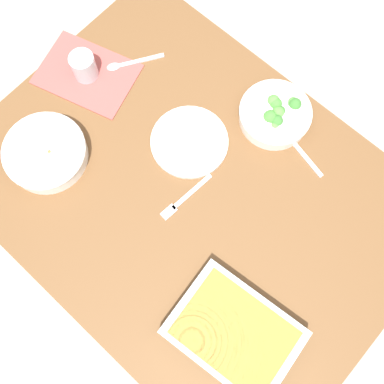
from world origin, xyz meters
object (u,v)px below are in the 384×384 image
at_px(fork_on_table, 183,199).
at_px(spoon_by_broccoli, 296,146).
at_px(drink_cup, 84,67).
at_px(spoon_spare, 127,64).
at_px(stew_bowl, 46,153).
at_px(spoon_by_stew, 56,143).
at_px(baking_dish, 234,333).
at_px(side_plate, 189,142).
at_px(broccoli_bowl, 275,114).

bearing_deg(fork_on_table, spoon_by_broccoli, 68.62).
height_order(drink_cup, spoon_spare, drink_cup).
distance_m(stew_bowl, fork_on_table, 0.40).
height_order(stew_bowl, drink_cup, drink_cup).
bearing_deg(stew_bowl, spoon_by_stew, 107.86).
relative_size(stew_bowl, drink_cup, 2.70).
relative_size(baking_dish, fork_on_table, 1.80).
xyz_separation_m(side_plate, fork_on_table, (0.10, -0.14, -0.00)).
bearing_deg(broccoli_bowl, spoon_spare, -160.59).
height_order(side_plate, spoon_by_stew, side_plate).
bearing_deg(drink_cup, spoon_spare, 57.89).
xyz_separation_m(broccoli_bowl, spoon_by_broccoli, (0.10, -0.02, -0.03)).
bearing_deg(side_plate, broccoli_bowl, 59.14).
bearing_deg(spoon_by_broccoli, broccoli_bowl, 166.75).
relative_size(baking_dish, spoon_spare, 2.02).
height_order(spoon_by_stew, fork_on_table, spoon_by_stew).
xyz_separation_m(broccoli_bowl, baking_dish, (0.30, -0.53, 0.00)).
bearing_deg(broccoli_bowl, drink_cup, -152.79).
xyz_separation_m(side_plate, spoon_by_stew, (-0.28, -0.26, -0.00)).
bearing_deg(spoon_by_stew, side_plate, 42.83).
bearing_deg(stew_bowl, side_plate, 48.48).
relative_size(baking_dish, drink_cup, 3.77).
height_order(broccoli_bowl, baking_dish, broccoli_bowl).
distance_m(drink_cup, side_plate, 0.38).
height_order(stew_bowl, spoon_spare, stew_bowl).
xyz_separation_m(broccoli_bowl, side_plate, (-0.13, -0.22, -0.03)).
bearing_deg(baking_dish, stew_bowl, 178.95).
bearing_deg(spoon_spare, stew_bowl, -82.92).
bearing_deg(fork_on_table, spoon_by_stew, -162.40).
bearing_deg(stew_bowl, spoon_by_broccoli, 44.87).
distance_m(baking_dish, spoon_by_broccoli, 0.54).
bearing_deg(stew_bowl, fork_on_table, 23.83).
xyz_separation_m(stew_bowl, broccoli_bowl, (0.39, 0.51, -0.00)).
bearing_deg(drink_cup, baking_dish, -18.50).
bearing_deg(stew_bowl, broccoli_bowl, 52.63).
xyz_separation_m(stew_bowl, spoon_by_stew, (-0.01, 0.04, -0.03)).
xyz_separation_m(baking_dish, fork_on_table, (-0.33, 0.17, -0.03)).
height_order(spoon_by_broccoli, fork_on_table, spoon_by_broccoli).
bearing_deg(spoon_by_stew, drink_cup, 114.33).
relative_size(broccoli_bowl, baking_dish, 0.64).
distance_m(side_plate, spoon_by_stew, 0.38).
bearing_deg(spoon_spare, spoon_by_stew, -84.36).
distance_m(stew_bowl, spoon_by_stew, 0.05).
xyz_separation_m(stew_bowl, spoon_by_broccoli, (0.49, 0.49, -0.03)).
relative_size(stew_bowl, spoon_by_stew, 1.33).
relative_size(broccoli_bowl, side_plate, 0.93).
bearing_deg(spoon_by_stew, spoon_spare, 95.64).
height_order(broccoli_bowl, spoon_by_broccoli, broccoli_bowl).
relative_size(baking_dish, side_plate, 1.45).
relative_size(stew_bowl, spoon_by_broccoli, 1.31).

